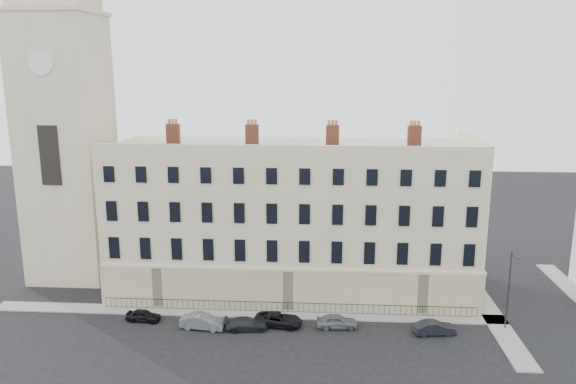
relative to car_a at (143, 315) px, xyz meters
name	(u,v)px	position (x,y,z in m)	size (l,w,h in m)	color
ground	(355,342)	(19.01, -2.84, -0.54)	(160.00, 160.00, 0.00)	black
terrace	(292,218)	(13.04, 9.12, 6.96)	(36.22, 12.22, 17.00)	beige
church_tower	(64,105)	(-10.99, 11.15, 18.12)	(8.00, 8.13, 44.00)	beige
pavement_terrace	(245,313)	(9.01, 2.16, -0.48)	(48.00, 2.00, 0.12)	gray
pavement_east_return	(486,306)	(32.01, 5.16, -0.48)	(2.00, 24.00, 0.12)	gray
railings	(288,307)	(13.01, 2.56, 0.02)	(35.00, 0.04, 0.96)	black
car_a	(143,315)	(0.00, 0.00, 0.00)	(1.26, 3.14, 1.07)	black
car_b	(203,322)	(5.71, -1.12, 0.12)	(1.39, 3.97, 1.31)	slate
car_c	(246,324)	(9.59, -1.11, 0.02)	(1.55, 3.82, 1.11)	black
car_d	(278,320)	(12.35, -0.16, 0.06)	(1.97, 4.27, 1.19)	black
car_e	(337,321)	(17.54, -0.22, 0.09)	(1.47, 3.65, 1.24)	slate
car_f	(434,328)	(25.95, -0.89, 0.06)	(1.25, 3.60, 1.18)	black
streetlamp	(509,287)	(32.41, 0.45, 3.45)	(0.27, 1.56, 7.20)	#2D2E33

